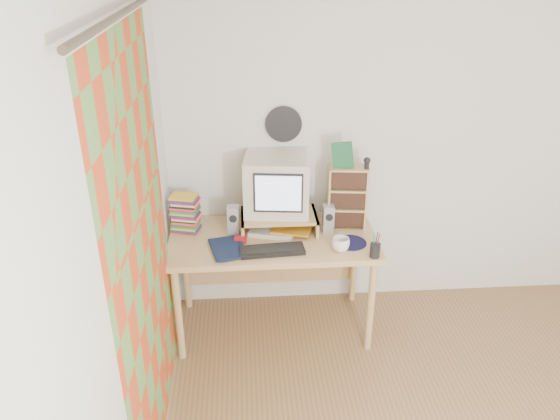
{
  "coord_description": "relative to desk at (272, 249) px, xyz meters",
  "views": [
    {
      "loc": [
        -1.21,
        -1.85,
        2.55
      ],
      "look_at": [
        -0.98,
        1.33,
        0.98
      ],
      "focal_mm": 35.0,
      "sensor_mm": 36.0,
      "label": 1
    }
  ],
  "objects": [
    {
      "name": "diary",
      "position": [
        -0.4,
        -0.24,
        0.16
      ],
      "size": [
        0.3,
        0.25,
        0.05
      ],
      "primitive_type": "imported",
      "rotation": [
        0.0,
        0.0,
        0.23
      ],
      "color": "#0F1B3A",
      "rests_on": "desk"
    },
    {
      "name": "monitor_riser",
      "position": [
        0.05,
        0.04,
        0.23
      ],
      "size": [
        0.52,
        0.3,
        0.12
      ],
      "color": "tan",
      "rests_on": "desk"
    },
    {
      "name": "webcam",
      "position": [
        0.63,
        0.03,
        0.62
      ],
      "size": [
        0.05,
        0.05,
        0.08
      ],
      "primitive_type": null,
      "rotation": [
        0.0,
        0.0,
        -0.14
      ],
      "color": "black",
      "rests_on": "cd_rack"
    },
    {
      "name": "back_wall",
      "position": [
        1.03,
        0.31,
        0.63
      ],
      "size": [
        3.5,
        0.0,
        3.5
      ],
      "primitive_type": "plane",
      "rotation": [
        1.57,
        0.0,
        0.0
      ],
      "color": "silver",
      "rests_on": "floor"
    },
    {
      "name": "left_wall",
      "position": [
        -0.72,
        -1.44,
        0.63
      ],
      "size": [
        0.0,
        3.5,
        3.5
      ],
      "primitive_type": "plane",
      "rotation": [
        1.57,
        0.0,
        1.57
      ],
      "color": "silver",
      "rests_on": "floor"
    },
    {
      "name": "game_box",
      "position": [
        0.47,
        0.05,
        0.67
      ],
      "size": [
        0.14,
        0.06,
        0.17
      ],
      "primitive_type": "cube",
      "rotation": [
        0.0,
        0.0,
        -0.21
      ],
      "color": "#1A5D37",
      "rests_on": "cd_rack"
    },
    {
      "name": "keyboard",
      "position": [
        -0.02,
        -0.27,
        0.15
      ],
      "size": [
        0.43,
        0.17,
        0.03
      ],
      "primitive_type": "cube",
      "rotation": [
        0.0,
        0.0,
        0.08
      ],
      "color": "black",
      "rests_on": "desk"
    },
    {
      "name": "papers",
      "position": [
        0.06,
        0.01,
        0.15
      ],
      "size": [
        0.35,
        0.29,
        0.04
      ],
      "primitive_type": null,
      "rotation": [
        0.0,
        0.0,
        -0.29
      ],
      "color": "beige",
      "rests_on": "desk"
    },
    {
      "name": "curtain",
      "position": [
        -0.68,
        -0.96,
        0.53
      ],
      "size": [
        0.0,
        2.2,
        2.2
      ],
      "primitive_type": "plane",
      "rotation": [
        1.57,
        0.0,
        1.57
      ],
      "color": "#C13E1B",
      "rests_on": "left_wall"
    },
    {
      "name": "wall_disc",
      "position": [
        0.1,
        0.29,
        0.81
      ],
      "size": [
        0.25,
        0.02,
        0.25
      ],
      "primitive_type": "cylinder",
      "rotation": [
        1.57,
        0.0,
        0.0
      ],
      "color": "black",
      "rests_on": "back_wall"
    },
    {
      "name": "red_box",
      "position": [
        -0.22,
        -0.12,
        0.15
      ],
      "size": [
        0.08,
        0.06,
        0.04
      ],
      "primitive_type": "cube",
      "rotation": [
        0.0,
        0.0,
        -0.11
      ],
      "color": "#AE121B",
      "rests_on": "desk"
    },
    {
      "name": "cd_rack",
      "position": [
        0.52,
        0.07,
        0.36
      ],
      "size": [
        0.28,
        0.17,
        0.45
      ],
      "primitive_type": "cube",
      "rotation": [
        0.0,
        0.0,
        -0.12
      ],
      "color": "tan",
      "rests_on": "desk"
    },
    {
      "name": "mousepad",
      "position": [
        0.51,
        -0.18,
        0.14
      ],
      "size": [
        0.27,
        0.27,
        0.0
      ],
      "primitive_type": "cylinder",
      "rotation": [
        0.0,
        0.0,
        -0.31
      ],
      "color": "black",
      "rests_on": "desk"
    },
    {
      "name": "speaker_left",
      "position": [
        -0.26,
        0.01,
        0.24
      ],
      "size": [
        0.08,
        0.08,
        0.21
      ],
      "primitive_type": "cube",
      "rotation": [
        0.0,
        0.0,
        -0.04
      ],
      "color": "silver",
      "rests_on": "desk"
    },
    {
      "name": "desk",
      "position": [
        0.0,
        0.0,
        0.0
      ],
      "size": [
        1.4,
        0.7,
        0.75
      ],
      "color": "tan",
      "rests_on": "floor"
    },
    {
      "name": "dvd_stack",
      "position": [
        -0.59,
        0.08,
        0.26
      ],
      "size": [
        0.2,
        0.16,
        0.25
      ],
      "primitive_type": null,
      "rotation": [
        0.0,
        0.0,
        -0.25
      ],
      "color": "brown",
      "rests_on": "desk"
    },
    {
      "name": "mug",
      "position": [
        0.43,
        -0.28,
        0.18
      ],
      "size": [
        0.14,
        0.14,
        0.09
      ],
      "primitive_type": "imported",
      "rotation": [
        0.0,
        0.0,
        0.2
      ],
      "color": "white",
      "rests_on": "desk"
    },
    {
      "name": "speaker_right",
      "position": [
        0.38,
        -0.01,
        0.23
      ],
      "size": [
        0.08,
        0.08,
        0.2
      ],
      "primitive_type": "cube",
      "rotation": [
        0.0,
        0.0,
        0.01
      ],
      "color": "silver",
      "rests_on": "desk"
    },
    {
      "name": "crt_monitor",
      "position": [
        0.04,
        0.09,
        0.45
      ],
      "size": [
        0.46,
        0.46,
        0.4
      ],
      "primitive_type": "cube",
      "rotation": [
        0.0,
        0.0,
        -0.11
      ],
      "color": "beige",
      "rests_on": "monitor_riser"
    },
    {
      "name": "pen_cup",
      "position": [
        0.63,
        -0.37,
        0.2
      ],
      "size": [
        0.07,
        0.07,
        0.13
      ],
      "primitive_type": null,
      "rotation": [
        0.0,
        0.0,
        -0.05
      ],
      "color": "black",
      "rests_on": "desk"
    }
  ]
}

